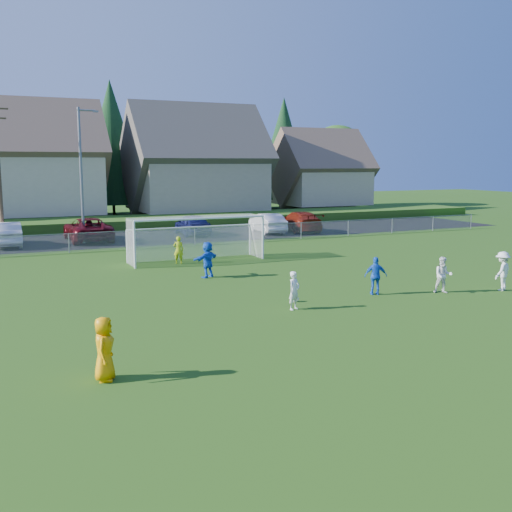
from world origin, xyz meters
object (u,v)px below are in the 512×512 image
object	(u,v)px
referee	(104,349)
player_white_c	(502,271)
player_white_b	(443,275)
player_blue_b	(208,260)
soccer_goal	(195,232)
player_white_a	(294,291)
goalkeeper	(178,250)
car_g	(299,221)
car_c	(88,229)
car_e	(193,224)
player_blue_a	(376,276)
car_b	(7,234)
soccer_ball	(296,299)
car_f	(267,223)

from	to	relation	value
referee	player_white_c	bearing A→B (deg)	-55.76
referee	player_white_b	xyz separation A→B (m)	(14.76, 4.36, -0.05)
referee	player_blue_b	size ratio (longest dim) A/B	0.95
player_blue_b	soccer_goal	distance (m)	5.10
player_white_a	goalkeeper	bearing A→B (deg)	68.50
referee	car_g	world-z (taller)	referee
car_c	soccer_goal	size ratio (longest dim) A/B	0.79
soccer_goal	car_e	bearing A→B (deg)	72.03
player_blue_a	player_white_a	bearing A→B (deg)	37.71
soccer_goal	car_b	bearing A→B (deg)	130.82
referee	soccer_goal	size ratio (longest dim) A/B	0.22
soccer_ball	car_g	bearing A→B (deg)	60.86
player_white_b	soccer_goal	distance (m)	14.01
player_blue_a	car_b	world-z (taller)	car_b
player_white_a	player_blue_a	xyz separation A→B (m)	(4.26, 0.83, 0.07)
car_f	soccer_goal	distance (m)	14.05
soccer_ball	player_blue_b	world-z (taller)	player_blue_b
car_g	player_blue_a	bearing A→B (deg)	76.36
player_white_a	referee	bearing A→B (deg)	-175.51
player_white_a	player_white_c	world-z (taller)	player_white_c
player_blue_a	soccer_goal	size ratio (longest dim) A/B	0.21
car_c	car_f	size ratio (longest dim) A/B	1.28
soccer_ball	car_e	bearing A→B (deg)	81.44
car_e	soccer_goal	distance (m)	12.04
soccer_goal	player_blue_b	bearing A→B (deg)	-102.50
soccer_ball	car_b	xyz separation A→B (m)	(-9.57, 21.86, 0.68)
soccer_ball	player_blue_a	xyz separation A→B (m)	(3.59, -0.24, 0.68)
referee	car_c	distance (m)	28.14
car_b	player_white_a	bearing A→B (deg)	111.30
soccer_ball	soccer_goal	bearing A→B (deg)	91.59
soccer_ball	player_white_c	bearing A→B (deg)	-11.41
player_white_c	player_white_b	bearing A→B (deg)	-33.93
car_b	car_g	size ratio (longest dim) A/B	0.88
car_f	soccer_ball	bearing A→B (deg)	71.84
referee	goalkeeper	bearing A→B (deg)	-1.26
car_e	player_white_a	bearing A→B (deg)	82.92
player_white_a	car_e	bearing A→B (deg)	54.85
soccer_ball	goalkeeper	distance (m)	10.70
soccer_ball	car_b	distance (m)	23.87
player_blue_a	car_e	world-z (taller)	car_e
player_white_b	player_blue_a	size ratio (longest dim) A/B	0.97
player_white_a	car_c	size ratio (longest dim) A/B	0.24
car_b	car_f	world-z (taller)	car_b
player_white_c	car_e	bearing A→B (deg)	-97.66
player_white_a	car_g	world-z (taller)	car_g
car_b	car_f	bearing A→B (deg)	178.96
player_blue_b	car_f	size ratio (longest dim) A/B	0.37
player_white_b	car_c	bearing A→B (deg)	145.65
car_c	soccer_goal	distance (m)	11.89
player_blue_a	car_c	size ratio (longest dim) A/B	0.27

